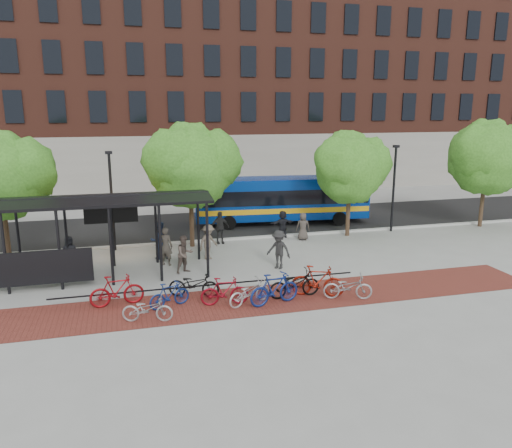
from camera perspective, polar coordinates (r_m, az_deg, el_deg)
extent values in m
plane|color=#9E9E99|center=(24.40, 0.79, -4.09)|extent=(160.00, 160.00, 0.00)
cube|color=black|center=(31.91, -3.06, 0.05)|extent=(160.00, 8.00, 0.01)
cube|color=#B7B7B2|center=(28.11, -1.40, -1.63)|extent=(160.00, 0.25, 0.12)
cube|color=maroon|center=(19.36, -0.97, -8.78)|extent=(24.00, 3.00, 0.01)
cube|color=black|center=(19.94, -5.27, -8.17)|extent=(12.00, 0.05, 0.95)
cube|color=#5D2C20|center=(51.18, 3.94, 16.23)|extent=(55.00, 14.00, 20.00)
cube|color=#7A664C|center=(63.67, -24.89, 19.02)|extent=(22.00, 22.00, 30.00)
cylinder|color=black|center=(21.86, -26.77, -3.09)|extent=(0.12, 0.12, 3.30)
cylinder|color=black|center=(24.42, -25.53, -1.37)|extent=(0.12, 0.12, 3.30)
cylinder|color=black|center=(21.51, -21.56, -2.83)|extent=(0.12, 0.12, 3.30)
cylinder|color=black|center=(24.11, -20.86, -1.11)|extent=(0.12, 0.12, 3.30)
cylinder|color=black|center=(21.35, -16.23, -2.54)|extent=(0.12, 0.12, 3.30)
cylinder|color=black|center=(23.97, -16.12, -0.84)|extent=(0.12, 0.12, 3.30)
cylinder|color=black|center=(21.38, -10.87, -2.23)|extent=(0.12, 0.12, 3.30)
cylinder|color=black|center=(23.99, -11.34, -0.56)|extent=(0.12, 0.12, 3.30)
cylinder|color=black|center=(21.59, -5.57, -1.90)|extent=(0.12, 0.12, 3.30)
cylinder|color=black|center=(24.18, -6.61, -0.28)|extent=(0.12, 0.12, 3.30)
cube|color=black|center=(21.79, -24.05, -4.64)|extent=(4.50, 0.08, 1.40)
cube|color=black|center=(21.65, -19.15, 2.36)|extent=(10.60, 1.65, 0.29)
cube|color=black|center=(23.02, -18.91, 2.99)|extent=(10.60, 1.65, 0.29)
cube|color=black|center=(23.78, -18.73, 2.32)|extent=(9.00, 0.10, 0.40)
cube|color=black|center=(23.90, -16.23, 0.96)|extent=(2.40, 0.12, 0.70)
cube|color=#FF7200|center=(23.98, -16.22, 1.00)|extent=(2.20, 0.02, 0.55)
cylinder|color=#382619|center=(27.06, -26.59, -1.17)|extent=(0.24, 0.24, 2.38)
sphere|color=#336C1C|center=(26.58, -27.21, 4.68)|extent=(4.00, 4.00, 4.00)
sphere|color=#336C1C|center=(26.54, -25.08, 5.54)|extent=(3.20, 3.20, 3.20)
sphere|color=#336C1C|center=(26.86, -27.00, 6.50)|extent=(2.80, 2.80, 2.80)
cylinder|color=#382619|center=(26.63, -7.35, 0.09)|extent=(0.24, 0.24, 2.52)
sphere|color=#336C1C|center=(26.13, -7.54, 6.38)|extent=(4.20, 4.20, 4.20)
sphere|color=#336C1C|center=(26.44, -5.35, 7.17)|extent=(3.36, 3.36, 3.36)
sphere|color=#336C1C|center=(25.70, -9.35, 7.10)|extent=(3.15, 3.15, 3.15)
sphere|color=#336C1C|center=(26.45, -7.49, 8.21)|extent=(2.94, 2.94, 2.94)
cylinder|color=#382619|center=(29.16, 10.46, 0.87)|extent=(0.24, 0.24, 2.27)
sphere|color=#336C1C|center=(28.72, 10.68, 6.06)|extent=(3.80, 3.80, 3.80)
sphere|color=#336C1C|center=(29.28, 12.23, 6.71)|extent=(3.04, 3.04, 3.04)
sphere|color=#336C1C|center=(28.09, 9.57, 6.77)|extent=(2.85, 2.85, 2.85)
sphere|color=#336C1C|center=(29.04, 10.59, 7.73)|extent=(2.66, 2.66, 2.66)
cylinder|color=#382619|center=(33.93, 24.38, 1.78)|extent=(0.24, 0.24, 2.45)
sphere|color=#336C1C|center=(33.53, 24.86, 6.78)|extent=(4.40, 4.40, 4.40)
sphere|color=#336C1C|center=(34.36, 26.13, 7.29)|extent=(3.52, 3.52, 3.52)
sphere|color=#336C1C|center=(32.71, 24.06, 7.43)|extent=(3.30, 3.30, 3.30)
sphere|color=#336C1C|center=(33.84, 24.69, 8.21)|extent=(3.08, 3.08, 3.08)
cylinder|color=black|center=(26.48, -16.13, 2.34)|extent=(0.14, 0.14, 5.00)
cube|color=black|center=(26.15, -16.49, 7.84)|extent=(0.35, 0.20, 0.15)
cylinder|color=black|center=(30.56, 15.44, 3.77)|extent=(0.14, 0.14, 5.00)
cube|color=black|center=(30.27, 15.74, 8.54)|extent=(0.35, 0.20, 0.15)
cube|color=navy|center=(31.65, 2.92, 2.99)|extent=(11.07, 3.41, 2.50)
cube|color=black|center=(31.61, 2.92, 3.36)|extent=(10.86, 3.43, 0.91)
cube|color=gold|center=(31.76, 2.91, 1.91)|extent=(10.97, 3.45, 0.32)
cube|color=navy|center=(31.46, 2.94, 5.15)|extent=(10.83, 3.16, 0.16)
cylinder|color=black|center=(30.21, -3.12, 0.14)|extent=(0.89, 0.34, 0.87)
cylinder|color=black|center=(32.50, -3.56, 1.06)|extent=(0.89, 0.34, 0.87)
cylinder|color=black|center=(31.69, 9.52, 0.59)|extent=(0.89, 0.34, 0.87)
cylinder|color=black|center=(33.88, 8.25, 1.45)|extent=(0.89, 0.34, 0.87)
imported|color=maroon|center=(19.41, -15.62, -7.34)|extent=(2.05, 0.80, 1.20)
imported|color=#99999B|center=(17.85, -12.31, -9.46)|extent=(1.86, 1.01, 0.93)
imported|color=navy|center=(18.88, -9.85, -7.98)|extent=(1.68, 1.04, 0.98)
imported|color=black|center=(19.72, -7.12, -6.84)|extent=(2.11, 1.34, 1.05)
imported|color=maroon|center=(18.83, -3.61, -7.68)|extent=(1.85, 0.68, 1.09)
imported|color=#BDBCBF|center=(18.87, -0.77, -7.81)|extent=(1.94, 1.31, 0.97)
imported|color=navy|center=(18.84, 2.12, -7.41)|extent=(2.14, 1.04, 1.24)
imported|color=black|center=(19.60, 4.40, -6.83)|extent=(2.12, 0.83, 1.09)
imported|color=maroon|center=(19.76, 7.06, -6.49)|extent=(2.14, 1.38, 1.25)
imported|color=#939396|center=(19.70, 10.45, -7.07)|extent=(1.99, 1.19, 0.99)
imported|color=black|center=(24.46, -20.54, -3.04)|extent=(0.87, 0.72, 1.52)
imported|color=#3A352F|center=(23.68, -10.27, -2.52)|extent=(0.80, 0.72, 1.84)
imported|color=navy|center=(24.76, -10.94, -1.85)|extent=(0.94, 0.76, 1.84)
imported|color=brown|center=(24.33, -5.48, -2.07)|extent=(1.29, 1.17, 1.74)
imported|color=#252525|center=(27.11, -4.17, -0.40)|extent=(1.07, 0.50, 1.78)
imported|color=black|center=(28.33, 3.06, -0.02)|extent=(1.50, 0.65, 1.56)
imported|color=#423B35|center=(27.92, 5.39, -0.28)|extent=(0.85, 0.67, 1.55)
imported|color=#50433B|center=(22.51, -8.15, -3.44)|extent=(1.03, 0.95, 1.71)
imported|color=#242424|center=(22.85, 2.61, -2.94)|extent=(1.31, 1.29, 1.80)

